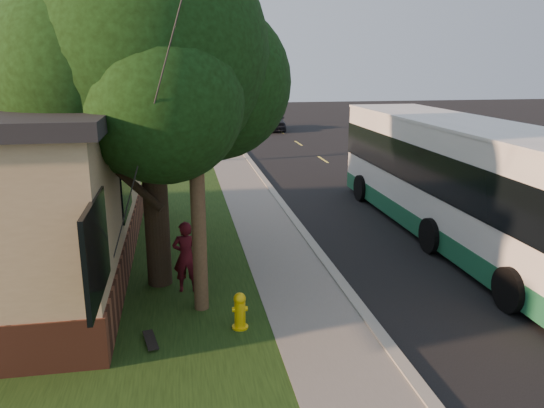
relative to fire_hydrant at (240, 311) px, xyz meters
The scene contains 15 objects.
ground 2.64m from the fire_hydrant, ahead, with size 120.00×120.00×0.00m, color black.
road 11.99m from the fire_hydrant, 56.58° to the left, with size 8.00×80.00×0.01m, color black.
curb 10.34m from the fire_hydrant, 75.43° to the left, with size 0.25×80.00×0.12m, color gray.
sidewalk 10.13m from the fire_hydrant, 80.91° to the left, with size 2.00×80.00×0.08m, color slate.
grass_verge 10.19m from the fire_hydrant, 100.76° to the left, with size 5.00×80.00×0.07m, color black.
fire_hydrant is the anchor object (origin of this frame).
utility_pole 4.37m from the fire_hydrant, 125.38° to the left, with size 2.86×3.21×9.07m.
leafy_tree 5.65m from the fire_hydrant, 120.67° to the left, with size 6.30×6.00×7.80m.
bare_tree_near 18.10m from the fire_hydrant, 92.86° to the left, with size 1.38×1.21×4.31m.
bare_tree_far 30.04m from the fire_hydrant, 90.76° to the left, with size 1.38×1.21×4.03m.
traffic_signal 34.25m from the fire_hydrant, 84.79° to the left, with size 0.18×0.22×5.50m.
transit_bus 8.50m from the fire_hydrant, 32.92° to the left, with size 2.97×12.87×3.48m.
skateboarder 2.23m from the fire_hydrant, 116.71° to the left, with size 0.60×0.39×1.64m, color #490E16.
skateboard_main 1.75m from the fire_hydrant, behind, with size 0.34×0.79×0.07m.
distant_car 31.79m from the fire_hydrant, 78.96° to the left, with size 1.83×4.55×1.55m, color black.
Camera 1 is at (-3.61, -9.36, 5.11)m, focal length 35.00 mm.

